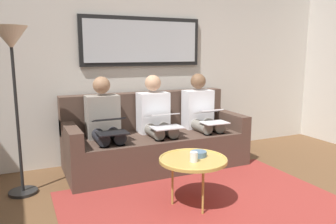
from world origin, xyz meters
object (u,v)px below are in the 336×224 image
(bowl, at_px, (199,154))
(person_left, at_px, (201,115))
(framed_mirror, at_px, (142,42))
(person_right, at_px, (105,123))
(laptop_white, at_px, (211,116))
(person_middle, at_px, (156,119))
(coffee_table, at_px, (193,160))
(standing_lamp, at_px, (12,57))
(laptop_silver, at_px, (164,120))
(laptop_black, at_px, (110,125))
(cup, at_px, (194,157))
(couch, at_px, (154,141))

(bowl, height_order, person_left, person_left)
(framed_mirror, relative_size, person_right, 1.43)
(laptop_white, bearing_deg, person_middle, -20.37)
(framed_mirror, xyz_separation_m, coffee_table, (0.11, 1.61, -1.11))
(person_left, bearing_deg, coffee_table, 56.77)
(laptop_white, relative_size, standing_lamp, 0.22)
(framed_mirror, bearing_deg, laptop_silver, 90.00)
(laptop_white, bearing_deg, laptop_black, 0.08)
(framed_mirror, relative_size, coffee_table, 2.61)
(laptop_silver, height_order, standing_lamp, standing_lamp)
(coffee_table, xyz_separation_m, person_middle, (-0.11, -1.15, 0.17))
(person_middle, xyz_separation_m, standing_lamp, (1.55, 0.20, 0.76))
(laptop_black, height_order, standing_lamp, standing_lamp)
(person_middle, relative_size, person_right, 1.00)
(person_left, distance_m, standing_lamp, 2.33)
(cup, xyz_separation_m, laptop_black, (0.49, -0.99, 0.13))
(framed_mirror, height_order, person_right, framed_mirror)
(laptop_white, relative_size, laptop_black, 1.00)
(coffee_table, distance_m, laptop_black, 1.07)
(bowl, bearing_deg, couch, -91.55)
(person_left, relative_size, person_middle, 1.00)
(coffee_table, xyz_separation_m, person_right, (0.53, -1.15, 0.17))
(framed_mirror, xyz_separation_m, person_right, (0.64, 0.46, -0.94))
(coffee_table, bearing_deg, framed_mirror, -94.02)
(cup, bearing_deg, laptop_black, -63.50)
(framed_mirror, bearing_deg, cup, 84.97)
(laptop_silver, height_order, person_right, person_right)
(person_right, relative_size, laptop_black, 3.07)
(cup, xyz_separation_m, laptop_silver, (-0.15, -0.99, 0.13))
(person_middle, xyz_separation_m, laptop_silver, (0.00, 0.24, 0.03))
(couch, relative_size, bowl, 14.92)
(framed_mirror, distance_m, bowl, 1.90)
(framed_mirror, bearing_deg, laptop_white, 132.66)
(laptop_white, bearing_deg, laptop_silver, 0.24)
(framed_mirror, relative_size, laptop_white, 4.41)
(couch, relative_size, laptop_black, 5.93)
(couch, xyz_separation_m, laptop_silver, (0.00, 0.31, 0.32))
(bowl, distance_m, laptop_black, 1.07)
(coffee_table, relative_size, standing_lamp, 0.38)
(couch, distance_m, laptop_black, 0.78)
(couch, height_order, laptop_white, couch)
(framed_mirror, height_order, standing_lamp, framed_mirror)
(cup, relative_size, bowl, 0.61)
(laptop_white, bearing_deg, framed_mirror, -47.34)
(couch, relative_size, laptop_silver, 5.83)
(couch, distance_m, coffee_table, 1.23)
(framed_mirror, relative_size, laptop_silver, 4.34)
(person_middle, relative_size, laptop_black, 3.07)
(couch, height_order, laptop_silver, couch)
(bowl, relative_size, laptop_white, 0.40)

